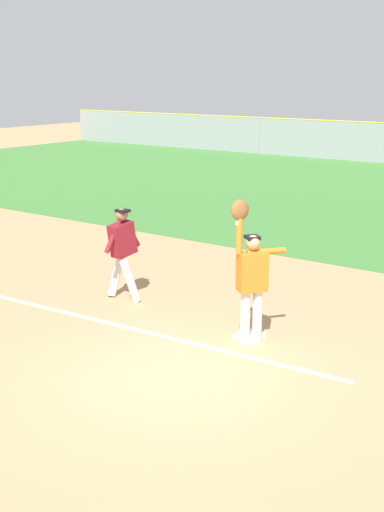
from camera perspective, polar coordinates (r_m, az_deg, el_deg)
name	(u,v)px	position (r m, az deg, el deg)	size (l,w,h in m)	color
ground_plane	(179,376)	(9.64, -1.07, -9.98)	(75.12, 75.12, 0.00)	tan
chalk_foul_line	(35,305)	(12.76, -12.98, -3.98)	(12.00, 0.10, 0.01)	white
first_base	(250,336)	(10.95, 4.82, -6.64)	(0.38, 0.38, 0.08)	white
fielder	(251,274)	(10.44, 4.94, -1.48)	(0.63, 0.78, 2.28)	silver
runner	(123,247)	(12.53, -5.80, 0.72)	(0.74, 0.85, 1.72)	white
baseball	(238,223)	(10.16, 3.82, 2.73)	(0.07, 0.07, 0.07)	white
parked_car_green	(357,141)	(37.14, 13.59, 9.33)	(4.41, 2.14, 1.25)	#1E6B33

